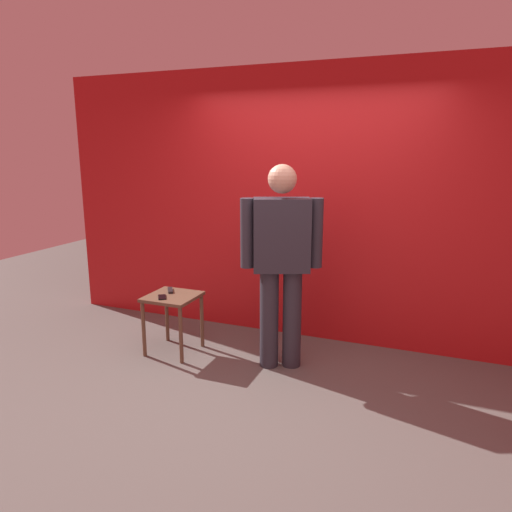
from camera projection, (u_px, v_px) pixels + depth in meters
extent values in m
plane|color=#59544F|center=(257.00, 398.00, 3.73)|extent=(12.00, 12.00, 0.00)
cube|color=red|center=(310.00, 206.00, 4.74)|extent=(5.66, 0.12, 2.73)
cylinder|color=#2D2D38|center=(269.00, 319.00, 4.21)|extent=(0.22, 0.22, 0.89)
cylinder|color=#2D2D38|center=(292.00, 319.00, 4.21)|extent=(0.22, 0.22, 0.89)
cube|color=#2D2D38|center=(282.00, 235.00, 4.04)|extent=(0.54, 0.41, 0.63)
cube|color=red|center=(281.00, 229.00, 4.16)|extent=(0.13, 0.06, 0.53)
cube|color=silver|center=(281.00, 231.00, 4.17)|extent=(0.05, 0.03, 0.48)
cylinder|color=#2D2D38|center=(247.00, 233.00, 4.04)|extent=(0.16, 0.16, 0.60)
cylinder|color=#2D2D38|center=(316.00, 233.00, 4.04)|extent=(0.16, 0.16, 0.60)
sphere|color=tan|center=(282.00, 179.00, 3.94)|extent=(0.24, 0.24, 0.24)
cube|color=brown|center=(172.00, 297.00, 4.49)|extent=(0.46, 0.46, 0.03)
cylinder|color=brown|center=(144.00, 329.00, 4.44)|extent=(0.04, 0.04, 0.54)
cylinder|color=brown|center=(181.00, 335.00, 4.30)|extent=(0.04, 0.04, 0.54)
cylinder|color=brown|center=(167.00, 316.00, 4.81)|extent=(0.04, 0.04, 0.54)
cylinder|color=brown|center=(202.00, 321.00, 4.66)|extent=(0.04, 0.04, 0.54)
cube|color=black|center=(162.00, 297.00, 4.41)|extent=(0.14, 0.16, 0.01)
cube|color=black|center=(170.00, 290.00, 4.61)|extent=(0.13, 0.17, 0.02)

